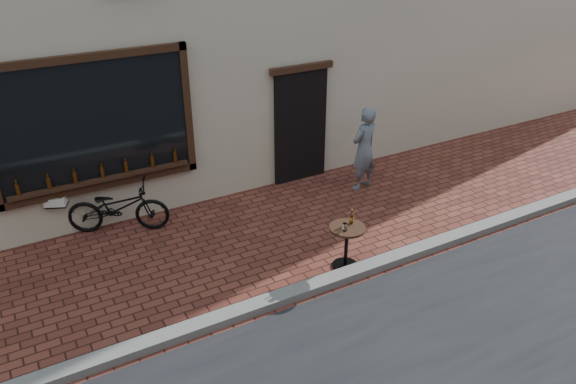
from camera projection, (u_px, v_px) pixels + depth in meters
ground at (306, 303)px, 7.83m from camera, size 90.00×90.00×0.00m
kerb at (299, 291)px, 7.96m from camera, size 90.00×0.25×0.12m
cargo_bicycle at (116, 207)px, 9.34m from camera, size 1.98×1.26×0.94m
bistro_table at (347, 238)px, 8.38m from camera, size 0.54×0.54×0.93m
pedestrian at (364, 149)px, 10.60m from camera, size 0.67×0.53×1.63m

